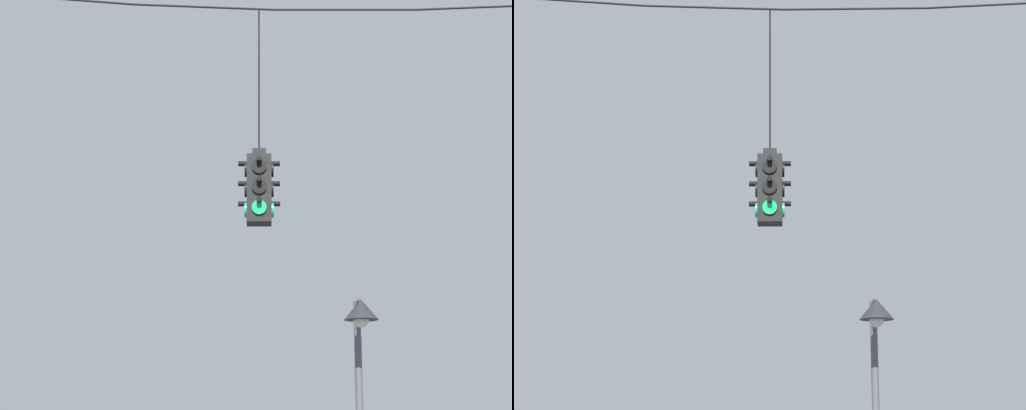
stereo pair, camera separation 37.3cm
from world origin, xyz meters
TOP-DOWN VIEW (x-y plane):
  - traffic_light_near_left_pole at (-1.24, -0.50)m, footprint 0.58×0.58m
  - street_lamp at (0.38, 2.14)m, footprint 0.55×0.94m

SIDE VIEW (x-z plane):
  - street_lamp at x=0.38m, z-range 1.22..5.37m
  - traffic_light_near_left_pole at x=-1.24m, z-range 3.71..6.88m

